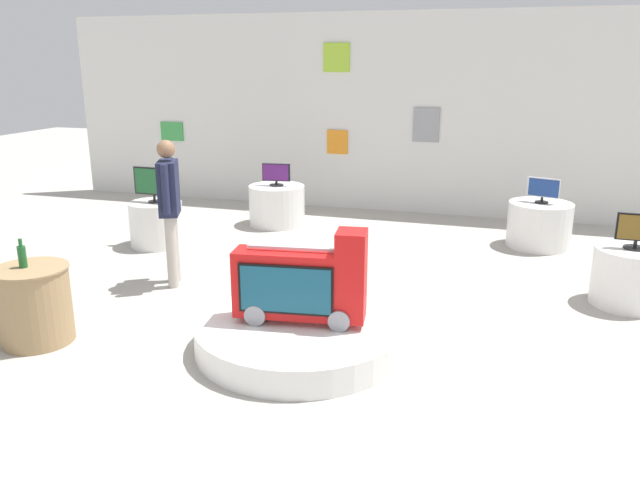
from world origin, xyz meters
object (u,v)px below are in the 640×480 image
Objects in this scene: display_pedestal_far_right at (630,277)px; tv_on_far_right at (637,231)px; bottle_on_side_table at (22,256)px; tv_on_center_rear at (276,174)px; side_table_round at (35,304)px; tv_on_left_rear at (543,189)px; tv_on_right_rear at (153,183)px; shopper_browsing_near_truck at (169,202)px; display_pedestal_right_rear at (156,224)px; novelty_firetruck_tv at (302,285)px; display_pedestal_left_rear at (539,225)px; display_pedestal_center_rear at (277,205)px; main_display_pedestal at (300,334)px.

tv_on_far_right reaches higher than display_pedestal_far_right.
display_pedestal_far_right is at bearing 25.39° from bottle_on_side_table.
tv_on_center_rear is 0.61× the size of side_table_round.
display_pedestal_far_right is 2.91× the size of bottle_on_side_table.
side_table_round is (-5.33, -2.55, 0.06)m from display_pedestal_far_right.
tv_on_center_rear is at bearing 82.44° from side_table_round.
tv_on_left_rear reaches higher than side_table_round.
tv_on_left_rear is 5.28m from tv_on_right_rear.
display_pedestal_right_rear is at bearing 127.41° from shopper_browsing_near_truck.
novelty_firetruck_tv is 3.86m from display_pedestal_right_rear.
display_pedestal_far_right is 0.50m from tv_on_far_right.
tv_on_left_rear is 0.73× the size of tv_on_right_rear.
tv_on_left_rear is 0.26× the size of shopper_browsing_near_truck.
shopper_browsing_near_truck reaches higher than tv_on_far_right.
tv_on_far_right is 0.57× the size of side_table_round.
display_pedestal_right_rear is 0.58m from tv_on_right_rear.
side_table_round is (-4.49, -4.52, -0.44)m from tv_on_left_rear.
novelty_firetruck_tv is at bearing -66.45° from tv_on_center_rear.
bottle_on_side_table is (-5.39, -2.55, 0.01)m from tv_on_far_right.
side_table_round is (-0.61, -4.60, -0.43)m from tv_on_center_rear.
shopper_browsing_near_truck is (0.49, 1.73, 0.15)m from bottle_on_side_table.
display_pedestal_far_right is (2.96, 1.98, -0.30)m from novelty_firetruck_tv.
display_pedestal_right_rear is at bearing -163.69° from display_pedestal_left_rear.
display_pedestal_left_rear is 0.50m from tv_on_left_rear.
tv_on_center_rear is (-0.00, -0.00, 0.49)m from display_pedestal_center_rear.
tv_on_right_rear is 0.35× the size of shopper_browsing_near_truck.
tv_on_right_rear is 3.14m from side_table_round.
tv_on_left_rear is 1.04× the size of tv_on_far_right.
tv_on_center_rear is 2.89m from shopper_browsing_near_truck.
side_table_round is at bearing -134.81° from tv_on_left_rear.
display_pedestal_right_rear is (-5.07, -1.48, -0.50)m from tv_on_left_rear.
tv_on_far_right reaches higher than tv_on_center_rear.
display_pedestal_center_rear is at bearing 82.44° from side_table_round.
display_pedestal_left_rear is 1.96× the size of tv_on_center_rear.
tv_on_right_rear is at bearing -163.64° from display_pedestal_left_rear.
novelty_firetruck_tv reaches higher than side_table_round.
main_display_pedestal is 4.40m from display_pedestal_center_rear.
bottle_on_side_table is (-0.67, -4.62, 0.51)m from display_pedestal_center_rear.
display_pedestal_left_rear is 4.98m from shopper_browsing_near_truck.
tv_on_center_rear reaches higher than display_pedestal_center_rear.
tv_on_far_right is at bearing -4.79° from tv_on_right_rear.
tv_on_far_right is 4.97m from shopper_browsing_near_truck.
main_display_pedestal is at bearing -118.43° from display_pedestal_left_rear.
shopper_browsing_near_truck is (-4.90, -0.82, 0.16)m from tv_on_far_right.
display_pedestal_center_rear is at bearing 52.85° from tv_on_right_rear.
novelty_firetruck_tv reaches higher than tv_on_left_rear.
main_display_pedestal is at bearing -66.74° from display_pedestal_center_rear.
display_pedestal_left_rear is 1.11× the size of display_pedestal_far_right.
tv_on_left_rear is at bearing 113.09° from display_pedestal_far_right.
display_pedestal_left_rear is at bearing 61.86° from novelty_firetruck_tv.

